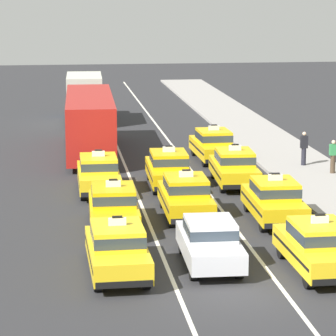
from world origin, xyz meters
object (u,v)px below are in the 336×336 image
at_px(taxi_left_nearest, 117,248).
at_px(taxi_right_third, 234,167).
at_px(taxi_center_second, 186,195).
at_px(pedestrian_trailing, 304,148).
at_px(taxi_left_second, 113,206).
at_px(bus_left_fourth, 90,121).
at_px(sedan_center_nearest, 210,241).
at_px(taxi_right_second, 274,199).
at_px(taxi_left_third, 99,173).
at_px(taxi_right_nearest, 318,246).
at_px(taxi_center_third, 169,168).
at_px(pedestrian_mid_block, 333,156).
at_px(box_truck_left_fifth, 84,96).
at_px(taxi_right_fourth, 213,144).

xyz_separation_m(taxi_left_nearest, taxi_right_third, (6.32, 12.20, 0.00)).
xyz_separation_m(taxi_center_second, pedestrian_trailing, (7.38, 8.80, 0.14)).
distance_m(taxi_left_second, bus_left_fourth, 15.53).
height_order(sedan_center_nearest, taxi_right_second, taxi_right_second).
distance_m(taxi_left_third, taxi_right_nearest, 13.74).
bearing_deg(pedestrian_trailing, taxi_left_third, -159.17).
relative_size(taxi_center_third, pedestrian_mid_block, 2.84).
xyz_separation_m(box_truck_left_fifth, taxi_center_third, (3.08, -20.38, -0.90)).
distance_m(bus_left_fourth, taxi_right_third, 10.81).
height_order(taxi_left_second, taxi_right_third, same).
relative_size(taxi_left_second, taxi_left_third, 1.01).
relative_size(taxi_right_second, pedestrian_trailing, 2.69).
bearing_deg(taxi_center_second, taxi_right_nearest, -66.72).
height_order(taxi_right_fourth, pedestrian_trailing, taxi_right_fourth).
height_order(sedan_center_nearest, taxi_right_fourth, taxi_right_fourth).
distance_m(taxi_left_nearest, bus_left_fourth, 20.98).
height_order(taxi_center_second, taxi_right_nearest, same).
distance_m(taxi_right_fourth, pedestrian_trailing, 4.87).
relative_size(taxi_left_second, box_truck_left_fifth, 0.65).
relative_size(sedan_center_nearest, pedestrian_trailing, 2.54).
relative_size(sedan_center_nearest, taxi_center_third, 0.94).
relative_size(taxi_right_fourth, pedestrian_trailing, 2.69).
relative_size(taxi_right_fourth, pedestrian_mid_block, 2.83).
xyz_separation_m(sedan_center_nearest, taxi_right_third, (3.24, 11.67, 0.03)).
relative_size(taxi_left_nearest, taxi_center_second, 1.00).
bearing_deg(taxi_left_nearest, pedestrian_mid_block, 49.76).
bearing_deg(pedestrian_mid_block, taxi_center_third, -170.87).
xyz_separation_m(box_truck_left_fifth, taxi_right_nearest, (6.23, -33.19, -0.90)).
xyz_separation_m(taxi_right_second, pedestrian_trailing, (4.04, 9.88, 0.14)).
bearing_deg(bus_left_fourth, sedan_center_nearest, -81.53).
height_order(taxi_left_third, sedan_center_nearest, taxi_left_third).
xyz_separation_m(taxi_right_second, taxi_right_third, (-0.26, 6.46, 0.00)).
height_order(taxi_center_third, taxi_right_nearest, same).
bearing_deg(pedestrian_trailing, sedan_center_nearest, -116.51).
height_order(taxi_center_second, taxi_right_fourth, same).
bearing_deg(pedestrian_mid_block, taxi_left_third, -170.26).
xyz_separation_m(taxi_left_nearest, taxi_center_third, (3.26, 12.24, 0.00)).
bearing_deg(taxi_right_fourth, bus_left_fourth, 155.50).
relative_size(taxi_left_second, pedestrian_trailing, 2.69).
distance_m(taxi_left_nearest, box_truck_left_fifth, 32.63).
bearing_deg(taxi_left_nearest, taxi_right_third, 62.62).
height_order(taxi_center_second, pedestrian_mid_block, taxi_center_second).
bearing_deg(taxi_right_fourth, taxi_center_third, -118.36).
height_order(pedestrian_mid_block, pedestrian_trailing, pedestrian_trailing).
xyz_separation_m(sedan_center_nearest, pedestrian_trailing, (7.53, 15.09, 0.17)).
relative_size(taxi_center_second, pedestrian_trailing, 2.68).
bearing_deg(box_truck_left_fifth, pedestrian_trailing, -58.45).
bearing_deg(taxi_right_second, taxi_left_nearest, -138.88).
relative_size(taxi_left_nearest, taxi_center_third, 1.00).
bearing_deg(bus_left_fourth, taxi_right_nearest, -73.51).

